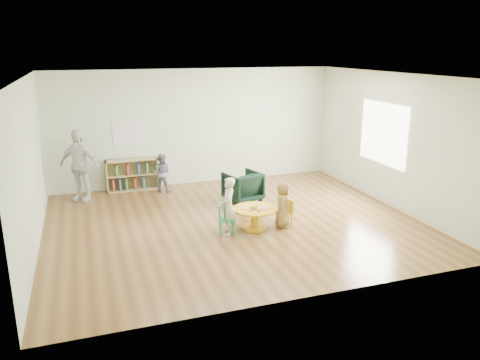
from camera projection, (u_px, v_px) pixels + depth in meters
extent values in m
plane|color=brown|center=(233.00, 223.00, 9.09)|extent=(7.00, 7.00, 0.00)
cube|color=silver|center=(233.00, 78.00, 8.33)|extent=(7.00, 6.00, 0.10)
cube|color=beige|center=(195.00, 127.00, 11.44)|extent=(7.00, 0.10, 2.80)
cube|color=beige|center=(305.00, 201.00, 5.97)|extent=(7.00, 0.10, 2.80)
cube|color=beige|center=(29.00, 167.00, 7.62)|extent=(0.10, 6.00, 2.80)
cube|color=beige|center=(392.00, 141.00, 9.79)|extent=(0.10, 6.00, 2.80)
cube|color=white|center=(383.00, 134.00, 10.03)|extent=(0.02, 1.60, 1.30)
cylinder|color=gold|center=(255.00, 219.00, 8.75)|extent=(0.14, 0.14, 0.37)
cylinder|color=gold|center=(255.00, 228.00, 8.79)|extent=(0.45, 0.45, 0.04)
cylinder|color=gold|center=(255.00, 209.00, 8.69)|extent=(0.81, 0.81, 0.04)
cylinder|color=pink|center=(245.00, 208.00, 8.67)|extent=(0.15, 0.15, 0.02)
cylinder|color=pink|center=(264.00, 208.00, 8.67)|extent=(0.17, 0.17, 0.02)
cylinder|color=gold|center=(254.00, 207.00, 8.66)|extent=(0.12, 0.12, 0.04)
cylinder|color=#167E42|center=(252.00, 209.00, 8.58)|extent=(0.05, 0.05, 0.02)
cylinder|color=#167E42|center=(256.00, 206.00, 8.73)|extent=(0.05, 0.05, 0.02)
cube|color=#EB3F16|center=(258.00, 211.00, 8.52)|extent=(0.07, 0.07, 0.02)
cube|color=orange|center=(244.00, 208.00, 8.65)|extent=(0.07, 0.07, 0.02)
cube|color=#172FAE|center=(253.00, 209.00, 8.59)|extent=(0.07, 0.07, 0.02)
cube|color=#167E42|center=(252.00, 208.00, 8.69)|extent=(0.06, 0.06, 0.02)
cube|color=#EB3F16|center=(251.00, 211.00, 8.52)|extent=(0.07, 0.07, 0.02)
cube|color=#1A9364|center=(227.00, 219.00, 8.50)|extent=(0.37, 0.37, 0.04)
cube|color=#1A9364|center=(219.00, 211.00, 8.45)|extent=(0.11, 0.30, 0.26)
cylinder|color=#1A9364|center=(220.00, 224.00, 8.66)|extent=(0.04, 0.04, 0.26)
cylinder|color=#1A9364|center=(220.00, 229.00, 8.42)|extent=(0.04, 0.04, 0.26)
cylinder|color=#1A9364|center=(233.00, 224.00, 8.67)|extent=(0.04, 0.04, 0.26)
cylinder|color=#1A9364|center=(234.00, 229.00, 8.44)|extent=(0.04, 0.04, 0.26)
cube|color=gold|center=(284.00, 212.00, 8.92)|extent=(0.28, 0.28, 0.04)
cube|color=gold|center=(290.00, 205.00, 8.91)|extent=(0.04, 0.27, 0.24)
cylinder|color=gold|center=(292.00, 220.00, 8.88)|extent=(0.03, 0.03, 0.24)
cylinder|color=gold|center=(287.00, 216.00, 9.08)|extent=(0.03, 0.03, 0.24)
cylinder|color=gold|center=(281.00, 221.00, 8.82)|extent=(0.03, 0.03, 0.24)
cylinder|color=gold|center=(277.00, 218.00, 9.03)|extent=(0.03, 0.03, 0.24)
cube|color=#9E8A57|center=(107.00, 177.00, 10.89)|extent=(0.03, 0.30, 0.75)
cube|color=#9E8A57|center=(157.00, 173.00, 11.25)|extent=(0.03, 0.30, 0.75)
cube|color=#9E8A57|center=(133.00, 189.00, 11.17)|extent=(1.20, 0.30, 0.03)
cube|color=#9E8A57|center=(131.00, 160.00, 10.97)|extent=(1.20, 0.30, 0.03)
cube|color=#9E8A57|center=(132.00, 175.00, 11.07)|extent=(1.14, 0.28, 0.03)
cube|color=#9E8A57|center=(132.00, 173.00, 11.20)|extent=(1.20, 0.02, 0.75)
cube|color=#D13D37|center=(113.00, 185.00, 10.97)|extent=(0.04, 0.18, 0.26)
cube|color=#3879C4|center=(120.00, 184.00, 11.01)|extent=(0.04, 0.18, 0.26)
cube|color=#4BA24C|center=(127.00, 183.00, 11.06)|extent=(0.04, 0.18, 0.26)
cube|color=#D13D37|center=(135.00, 183.00, 11.12)|extent=(0.04, 0.18, 0.26)
cube|color=#3879C4|center=(144.00, 182.00, 11.18)|extent=(0.04, 0.18, 0.26)
cube|color=#4BA24C|center=(117.00, 170.00, 10.90)|extent=(0.04, 0.18, 0.26)
cube|color=#D13D37|center=(128.00, 169.00, 10.98)|extent=(0.04, 0.18, 0.26)
cube|color=#3879C4|center=(139.00, 168.00, 11.06)|extent=(0.04, 0.18, 0.26)
cube|color=#4BA24C|center=(147.00, 168.00, 11.12)|extent=(0.04, 0.18, 0.26)
cube|color=white|center=(129.00, 133.00, 10.94)|extent=(0.74, 0.01, 0.54)
cube|color=red|center=(129.00, 133.00, 10.94)|extent=(0.70, 0.00, 0.50)
imported|color=black|center=(243.00, 187.00, 10.30)|extent=(0.87, 0.89, 0.66)
imported|color=silver|center=(228.00, 206.00, 8.40)|extent=(0.35, 0.44, 1.06)
imported|color=gold|center=(283.00, 204.00, 8.77)|extent=(0.44, 0.51, 0.89)
imported|color=#161A37|center=(162.00, 173.00, 10.93)|extent=(0.55, 0.51, 0.91)
imported|color=silver|center=(79.00, 166.00, 10.21)|extent=(1.00, 0.82, 1.59)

